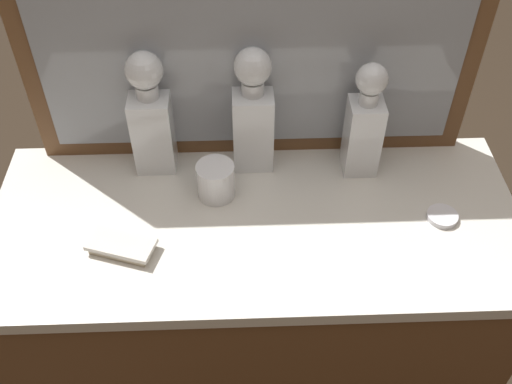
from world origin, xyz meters
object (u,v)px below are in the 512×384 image
object	(u,v)px
crystal_decanter_front	(152,123)
crystal_tumbler_right	(216,182)
crystal_decanter_rear	(252,120)
porcelain_dish	(442,216)
crystal_decanter_right	(364,129)
silver_brush_left	(122,246)

from	to	relation	value
crystal_decanter_front	crystal_tumbler_right	xyz separation A→B (m)	(0.14, -0.11, -0.08)
crystal_decanter_rear	porcelain_dish	bearing A→B (deg)	-26.61
crystal_decanter_front	crystal_tumbler_right	size ratio (longest dim) A/B	3.54
crystal_decanter_right	crystal_tumbler_right	bearing A→B (deg)	-166.84
crystal_decanter_right	porcelain_dish	size ratio (longest dim) A/B	4.23
crystal_decanter_front	porcelain_dish	xyz separation A→B (m)	(0.61, -0.20, -0.11)
crystal_decanter_right	silver_brush_left	distance (m)	0.57
crystal_tumbler_right	silver_brush_left	size ratio (longest dim) A/B	0.56
crystal_decanter_right	porcelain_dish	xyz separation A→B (m)	(0.15, -0.17, -0.10)
crystal_decanter_front	silver_brush_left	xyz separation A→B (m)	(-0.05, -0.26, -0.10)
crystal_decanter_front	crystal_decanter_right	size ratio (longest dim) A/B	1.06
crystal_tumbler_right	silver_brush_left	bearing A→B (deg)	-140.71
crystal_decanter_right	crystal_decanter_rear	world-z (taller)	crystal_decanter_rear
crystal_decanter_rear	porcelain_dish	xyz separation A→B (m)	(0.40, -0.20, -0.11)
crystal_decanter_rear	crystal_decanter_front	bearing A→B (deg)	-179.84
crystal_decanter_front	porcelain_dish	size ratio (longest dim) A/B	4.49
silver_brush_left	porcelain_dish	distance (m)	0.67
crystal_decanter_right	crystal_decanter_rear	xyz separation A→B (m)	(-0.24, 0.03, 0.01)
porcelain_dish	silver_brush_left	bearing A→B (deg)	-174.56
crystal_decanter_rear	porcelain_dish	distance (m)	0.46
crystal_tumbler_right	porcelain_dish	bearing A→B (deg)	-10.71
crystal_tumbler_right	silver_brush_left	world-z (taller)	crystal_tumbler_right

